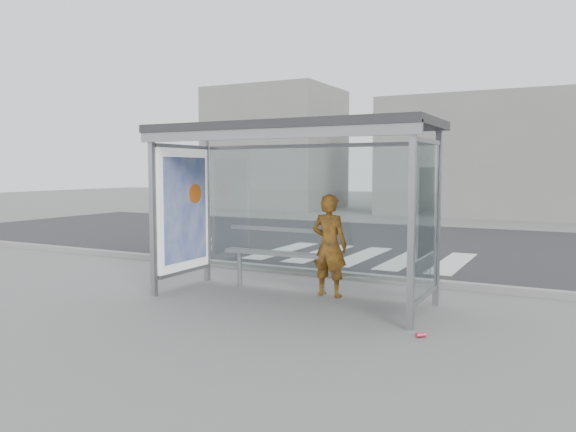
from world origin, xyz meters
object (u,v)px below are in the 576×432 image
at_px(bench, 280,254).
at_px(soda_can, 421,335).
at_px(person, 329,245).
at_px(bus_shelter, 270,167).

relative_size(bench, soda_can, 17.59).
xyz_separation_m(person, soda_can, (1.79, -1.50, -0.76)).
bearing_deg(soda_can, bench, 150.09).
xyz_separation_m(bus_shelter, bench, (-0.11, 0.52, -1.39)).
xyz_separation_m(bench, soda_can, (2.68, -1.54, -0.56)).
xyz_separation_m(person, bench, (-0.89, 0.05, -0.19)).
bearing_deg(bus_shelter, person, 31.44).
distance_m(bus_shelter, soda_can, 3.39).
relative_size(bus_shelter, person, 2.69).
distance_m(person, soda_can, 2.46).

